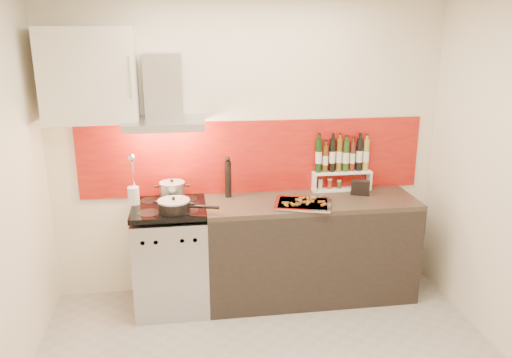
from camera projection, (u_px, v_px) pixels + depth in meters
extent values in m
cube|color=silver|center=(249.00, 148.00, 4.34)|extent=(3.40, 0.02, 2.60)
cube|color=maroon|center=(254.00, 157.00, 4.36)|extent=(3.00, 0.02, 0.64)
cube|color=#B7B7BA|center=(172.00, 260.00, 4.21)|extent=(0.60, 0.60, 0.84)
cube|color=black|center=(171.00, 286.00, 3.96)|extent=(0.50, 0.02, 0.40)
cube|color=#B7B7BA|center=(169.00, 241.00, 3.85)|extent=(0.56, 0.02, 0.12)
cube|color=#FF190C|center=(169.00, 241.00, 3.84)|extent=(0.10, 0.01, 0.04)
cube|color=black|center=(169.00, 208.00, 4.07)|extent=(0.60, 0.60, 0.04)
cube|color=black|center=(310.00, 250.00, 4.37)|extent=(1.80, 0.60, 0.86)
cube|color=#332A1F|center=(312.00, 202.00, 4.24)|extent=(1.80, 0.60, 0.04)
cube|color=#B7B7BA|center=(164.00, 123.00, 3.92)|extent=(0.62, 0.50, 0.06)
cube|color=#B7B7BA|center=(163.00, 85.00, 3.99)|extent=(0.30, 0.18, 0.50)
sphere|color=#FFD18C|center=(145.00, 129.00, 3.91)|extent=(0.07, 0.07, 0.07)
sphere|color=#FFD18C|center=(184.00, 128.00, 3.96)|extent=(0.07, 0.07, 0.07)
cube|color=beige|center=(89.00, 75.00, 3.81)|extent=(0.70, 0.35, 0.72)
cylinder|color=#B7B7BA|center=(172.00, 192.00, 4.18)|extent=(0.21, 0.21, 0.15)
cylinder|color=#99999E|center=(172.00, 183.00, 4.16)|extent=(0.21, 0.21, 0.01)
sphere|color=black|center=(172.00, 181.00, 4.15)|extent=(0.03, 0.03, 0.03)
cylinder|color=black|center=(174.00, 206.00, 3.93)|extent=(0.25, 0.25, 0.08)
cylinder|color=#99999E|center=(174.00, 201.00, 3.92)|extent=(0.26, 0.26, 0.01)
sphere|color=black|center=(174.00, 198.00, 3.92)|extent=(0.03, 0.03, 0.03)
cylinder|color=black|center=(204.00, 207.00, 3.90)|extent=(0.24, 0.10, 0.03)
cylinder|color=silver|center=(134.00, 196.00, 4.08)|extent=(0.09, 0.09, 0.16)
cylinder|color=silver|center=(133.00, 172.00, 4.02)|extent=(0.01, 0.07, 0.29)
sphere|color=silver|center=(131.00, 158.00, 3.93)|extent=(0.06, 0.06, 0.06)
cylinder|color=black|center=(228.00, 179.00, 4.27)|extent=(0.06, 0.06, 0.32)
sphere|color=black|center=(228.00, 159.00, 4.22)|extent=(0.04, 0.04, 0.04)
cube|color=white|center=(341.00, 189.00, 4.51)|extent=(0.53, 0.15, 0.01)
cube|color=white|center=(314.00, 182.00, 4.45)|extent=(0.01, 0.15, 0.15)
cube|color=white|center=(368.00, 180.00, 4.52)|extent=(0.02, 0.15, 0.15)
cube|color=white|center=(342.00, 172.00, 4.46)|extent=(0.53, 0.15, 0.02)
cylinder|color=black|center=(319.00, 156.00, 4.39)|extent=(0.05, 0.05, 0.30)
cylinder|color=#522E0E|center=(325.00, 159.00, 4.41)|extent=(0.05, 0.05, 0.24)
cylinder|color=black|center=(332.00, 155.00, 4.41)|extent=(0.05, 0.05, 0.30)
cylinder|color=brown|center=(339.00, 155.00, 4.41)|extent=(0.05, 0.05, 0.30)
cylinder|color=#203814|center=(346.00, 156.00, 4.43)|extent=(0.06, 0.06, 0.28)
cylinder|color=#531E16|center=(352.00, 157.00, 4.44)|extent=(0.05, 0.05, 0.26)
cylinder|color=black|center=(359.00, 155.00, 4.44)|extent=(0.06, 0.06, 0.29)
cylinder|color=olive|center=(366.00, 155.00, 4.45)|extent=(0.05, 0.05, 0.28)
cylinder|color=beige|center=(320.00, 185.00, 4.47)|extent=(0.04, 0.04, 0.07)
cylinder|color=#A13C1A|center=(330.00, 184.00, 4.48)|extent=(0.04, 0.04, 0.08)
cylinder|color=#454022|center=(339.00, 185.00, 4.49)|extent=(0.04, 0.04, 0.06)
cube|color=black|center=(360.00, 188.00, 4.35)|extent=(0.17, 0.12, 0.14)
cube|color=silver|center=(303.00, 204.00, 4.09)|extent=(0.51, 0.44, 0.01)
cube|color=silver|center=(303.00, 203.00, 4.09)|extent=(0.54, 0.47, 0.01)
cube|color=red|center=(303.00, 203.00, 4.09)|extent=(0.46, 0.39, 0.01)
cube|color=brown|center=(286.00, 205.00, 4.02)|extent=(0.03, 0.06, 0.01)
cube|color=brown|center=(292.00, 204.00, 4.04)|extent=(0.02, 0.06, 0.01)
cube|color=brown|center=(310.00, 202.00, 4.10)|extent=(0.05, 0.06, 0.01)
cube|color=brown|center=(302.00, 198.00, 4.18)|extent=(0.06, 0.04, 0.01)
cube|color=brown|center=(321.00, 202.00, 4.09)|extent=(0.06, 0.02, 0.01)
cube|color=brown|center=(297.00, 204.00, 4.04)|extent=(0.03, 0.06, 0.01)
cube|color=brown|center=(308.00, 203.00, 4.06)|extent=(0.05, 0.06, 0.01)
cube|color=brown|center=(304.00, 202.00, 4.09)|extent=(0.06, 0.02, 0.01)
cube|color=brown|center=(285.00, 203.00, 4.07)|extent=(0.06, 0.02, 0.01)
cube|color=brown|center=(299.00, 200.00, 4.14)|extent=(0.06, 0.03, 0.01)
cube|color=brown|center=(311.00, 201.00, 4.11)|extent=(0.06, 0.03, 0.01)
cube|color=brown|center=(308.00, 199.00, 4.17)|extent=(0.02, 0.06, 0.01)
cube|color=brown|center=(301.00, 201.00, 4.11)|extent=(0.04, 0.06, 0.01)
cube|color=brown|center=(313.00, 199.00, 4.17)|extent=(0.06, 0.03, 0.01)
cube|color=brown|center=(297.00, 204.00, 4.03)|extent=(0.06, 0.03, 0.01)
cube|color=brown|center=(324.00, 205.00, 4.03)|extent=(0.06, 0.05, 0.01)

